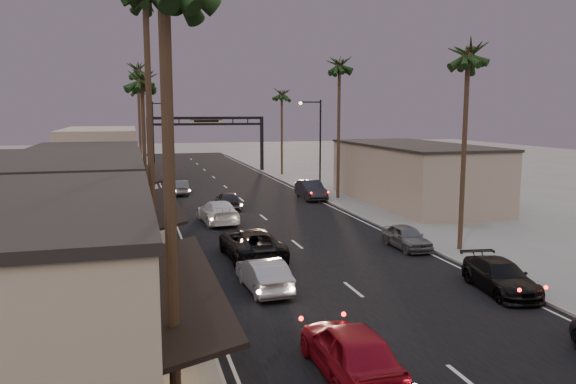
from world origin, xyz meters
TOP-DOWN VIEW (x-y plane):
  - ground at (0.00, 40.00)m, footprint 200.00×200.00m
  - road at (0.00, 45.00)m, footprint 14.00×120.00m
  - sidewalk_left at (-9.50, 52.00)m, footprint 5.00×92.00m
  - sidewalk_right at (9.50, 52.00)m, footprint 5.00×92.00m
  - storefront_mid at (-13.00, 26.00)m, footprint 8.00×14.00m
  - storefront_far at (-13.00, 42.00)m, footprint 8.00×16.00m
  - storefront_dist at (-13.00, 65.00)m, footprint 8.00×20.00m
  - building_right at (14.00, 40.00)m, footprint 8.00×18.00m
  - arch at (0.00, 70.00)m, footprint 15.20×0.40m
  - streetlight_right at (6.92, 45.00)m, footprint 2.13×0.30m
  - streetlight_left at (-6.92, 58.00)m, footprint 2.13×0.30m
  - palm_lc at (-8.60, 36.00)m, footprint 3.20×3.20m
  - palm_ld at (-8.60, 55.00)m, footprint 3.20×3.20m
  - palm_ra at (8.60, 24.00)m, footprint 3.20×3.20m
  - palm_rb at (8.60, 44.00)m, footprint 3.20×3.20m
  - palm_rc at (8.60, 64.00)m, footprint 3.20×3.20m
  - palm_far at (-8.30, 78.00)m, footprint 3.20×3.20m
  - oncoming_red at (-3.26, 11.28)m, footprint 2.00×4.98m
  - oncoming_pickup at (-3.32, 25.53)m, footprint 2.97×6.14m
  - oncoming_silver at (-3.92, 20.03)m, footprint 1.81×4.54m
  - oncoming_white at (-3.64, 35.86)m, footprint 2.71×5.76m
  - oncoming_dgrey at (-2.00, 41.36)m, footprint 1.78×4.34m
  - oncoming_grey_far at (-5.07, 50.73)m, footprint 1.64×4.25m
  - curbside_black at (6.20, 17.00)m, footprint 2.57×5.04m
  - curbside_grey at (5.89, 25.33)m, footprint 1.71×4.08m
  - curbside_far at (6.20, 44.62)m, footprint 1.93×5.22m

SIDE VIEW (x-z plane):
  - ground at x=0.00m, z-range 0.00..0.00m
  - road at x=0.00m, z-range -0.01..0.01m
  - sidewalk_left at x=-9.50m, z-range 0.00..0.12m
  - sidewalk_right at x=9.50m, z-range 0.00..0.12m
  - curbside_grey at x=5.89m, z-range 0.00..1.38m
  - oncoming_grey_far at x=-5.07m, z-range 0.00..1.38m
  - curbside_black at x=6.20m, z-range 0.00..1.40m
  - oncoming_silver at x=-3.92m, z-range 0.00..1.47m
  - oncoming_dgrey at x=-2.00m, z-range 0.00..1.47m
  - oncoming_white at x=-3.64m, z-range 0.00..1.62m
  - oncoming_pickup at x=-3.32m, z-range 0.00..1.68m
  - oncoming_red at x=-3.26m, z-range 0.00..1.70m
  - curbside_far at x=6.20m, z-range 0.00..1.71m
  - storefront_far at x=-13.00m, z-range 0.00..5.00m
  - building_right at x=14.00m, z-range 0.00..5.00m
  - storefront_mid at x=-13.00m, z-range 0.00..5.50m
  - storefront_dist at x=-13.00m, z-range 0.00..6.00m
  - streetlight_right at x=6.92m, z-range 0.83..9.83m
  - streetlight_left at x=-6.92m, z-range 0.83..9.83m
  - arch at x=0.00m, z-range 1.90..9.17m
  - palm_lc at x=-8.60m, z-range 4.37..16.57m
  - palm_rc at x=8.60m, z-range 4.37..16.57m
  - palm_ra at x=8.60m, z-range 4.84..18.04m
  - palm_far at x=-8.30m, z-range 4.84..18.04m
  - palm_ld at x=-8.60m, z-range 5.32..19.52m
  - palm_rb at x=8.60m, z-range 5.32..19.52m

